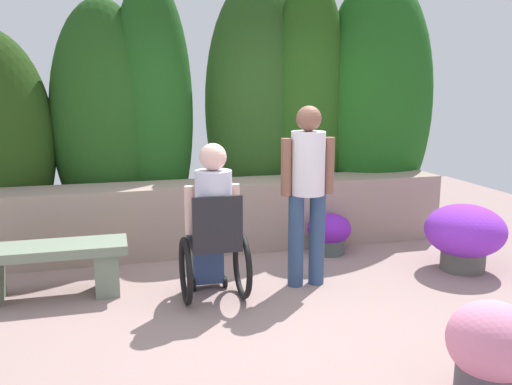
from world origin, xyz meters
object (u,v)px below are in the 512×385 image
flower_pot_purple_near (329,232)px  flower_pot_terracotta_by_wall (465,234)px  flower_pot_small_foreground (492,349)px  stone_bench (48,264)px  person_in_wheelchair (213,228)px  person_standing_companion (307,184)px

flower_pot_purple_near → flower_pot_terracotta_by_wall: size_ratio=0.61×
flower_pot_purple_near → flower_pot_small_foreground: 2.75m
stone_bench → person_in_wheelchair: size_ratio=0.98×
person_standing_companion → flower_pot_purple_near: person_standing_companion is taller
person_standing_companion → flower_pot_small_foreground: 2.09m
flower_pot_purple_near → flower_pot_terracotta_by_wall: bearing=-37.8°
flower_pot_small_foreground → flower_pot_purple_near: bearing=87.4°
flower_pot_purple_near → person_standing_companion: bearing=-124.7°
flower_pot_terracotta_by_wall → person_in_wheelchair: bearing=-178.1°
stone_bench → flower_pot_small_foreground: flower_pot_small_foreground is taller
person_standing_companion → flower_pot_terracotta_by_wall: (1.62, -0.03, -0.57)m
flower_pot_terracotta_by_wall → flower_pot_purple_near: bearing=142.2°
flower_pot_purple_near → flower_pot_terracotta_by_wall: (1.07, -0.83, 0.13)m
person_standing_companion → flower_pot_small_foreground: person_standing_companion is taller
person_standing_companion → flower_pot_purple_near: 1.20m
person_standing_companion → stone_bench: bearing=168.3°
person_in_wheelchair → person_standing_companion: bearing=-2.7°
stone_bench → flower_pot_small_foreground: bearing=-43.5°
person_in_wheelchair → flower_pot_terracotta_by_wall: (2.49, 0.08, -0.26)m
person_standing_companion → flower_pot_purple_near: bearing=50.8°
person_in_wheelchair → person_standing_companion: size_ratio=0.83×
flower_pot_terracotta_by_wall → flower_pot_small_foreground: bearing=-121.9°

